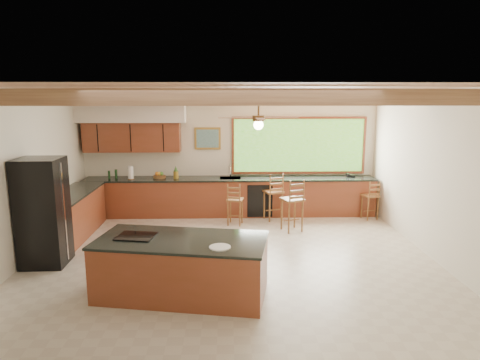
{
  "coord_description": "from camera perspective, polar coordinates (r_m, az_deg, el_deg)",
  "views": [
    {
      "loc": [
        -0.06,
        -7.26,
        2.88
      ],
      "look_at": [
        0.17,
        0.8,
        1.29
      ],
      "focal_mm": 32.0,
      "sensor_mm": 36.0,
      "label": 1
    }
  ],
  "objects": [
    {
      "name": "ground",
      "position": [
        7.81,
        -1.12,
        -10.45
      ],
      "size": [
        7.2,
        7.2,
        0.0
      ],
      "primitive_type": "plane",
      "color": "#BEB49D",
      "rests_on": "ground"
    },
    {
      "name": "room_shell",
      "position": [
        7.95,
        -2.46,
        6.36
      ],
      "size": [
        7.27,
        6.54,
        3.02
      ],
      "color": "beige",
      "rests_on": "ground"
    },
    {
      "name": "counter_run",
      "position": [
        10.11,
        -5.93,
        -2.71
      ],
      "size": [
        7.12,
        3.1,
        1.23
      ],
      "color": "brown",
      "rests_on": "ground"
    },
    {
      "name": "island",
      "position": [
        6.42,
        -7.74,
        -11.38
      ],
      "size": [
        2.61,
        1.55,
        0.87
      ],
      "rotation": [
        0.0,
        0.0,
        -0.17
      ],
      "color": "brown",
      "rests_on": "ground"
    },
    {
      "name": "refrigerator",
      "position": [
        8.04,
        -24.8,
        -3.92
      ],
      "size": [
        0.74,
        0.72,
        1.86
      ],
      "rotation": [
        0.0,
        0.0,
        0.02
      ],
      "color": "black",
      "rests_on": "ground"
    },
    {
      "name": "bar_stool_a",
      "position": [
        9.59,
        -0.66,
        -2.75
      ],
      "size": [
        0.41,
        0.41,
        0.96
      ],
      "rotation": [
        0.0,
        0.0,
        -0.21
      ],
      "color": "olive",
      "rests_on": "ground"
    },
    {
      "name": "bar_stool_b",
      "position": [
        9.96,
        4.5,
        -1.69
      ],
      "size": [
        0.51,
        0.51,
        1.13
      ],
      "rotation": [
        0.0,
        0.0,
        0.32
      ],
      "color": "olive",
      "rests_on": "ground"
    },
    {
      "name": "bar_stool_c",
      "position": [
        9.18,
        7.04,
        -2.76
      ],
      "size": [
        0.53,
        0.53,
        1.15
      ],
      "rotation": [
        0.0,
        0.0,
        0.37
      ],
      "color": "olive",
      "rests_on": "ground"
    },
    {
      "name": "bar_stool_d",
      "position": [
        10.49,
        17.06,
        -2.13
      ],
      "size": [
        0.41,
        0.41,
        0.93
      ],
      "rotation": [
        0.0,
        0.0,
        0.26
      ],
      "color": "olive",
      "rests_on": "ground"
    }
  ]
}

